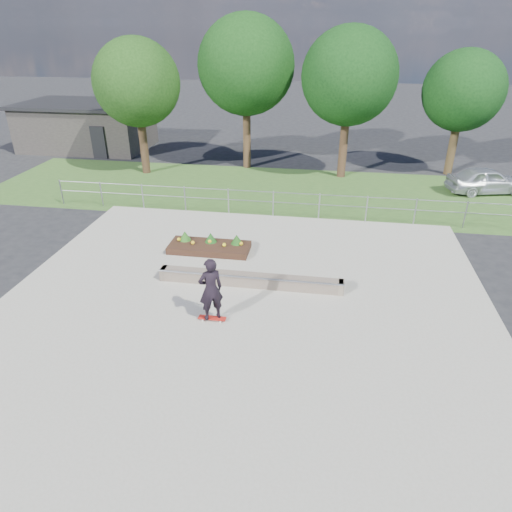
{
  "coord_description": "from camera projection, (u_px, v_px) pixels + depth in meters",
  "views": [
    {
      "loc": [
        2.23,
        -11.17,
        7.68
      ],
      "look_at": [
        0.2,
        1.5,
        1.1
      ],
      "focal_mm": 32.0,
      "sensor_mm": 36.0,
      "label": 1
    }
  ],
  "objects": [
    {
      "name": "fence",
      "position": [
        273.0,
        200.0,
        19.87
      ],
      "size": [
        20.06,
        0.06,
        1.2
      ],
      "color": "gray",
      "rests_on": "ground"
    },
    {
      "name": "parked_car",
      "position": [
        487.0,
        180.0,
        22.79
      ],
      "size": [
        4.11,
        2.41,
        1.31
      ],
      "primitive_type": "imported",
      "rotation": [
        0.0,
        0.0,
        1.81
      ],
      "color": "#B3B7BD",
      "rests_on": "ground"
    },
    {
      "name": "building",
      "position": [
        87.0,
        125.0,
        30.72
      ],
      "size": [
        8.4,
        5.4,
        3.0
      ],
      "color": "#292724",
      "rests_on": "ground"
    },
    {
      "name": "ground",
      "position": [
        241.0,
        311.0,
        13.63
      ],
      "size": [
        120.0,
        120.0,
        0.0
      ],
      "primitive_type": "plane",
      "color": "black",
      "rests_on": "ground"
    },
    {
      "name": "tree_far_right",
      "position": [
        463.0,
        91.0,
        23.94
      ],
      "size": [
        4.2,
        4.2,
        6.6
      ],
      "color": "#362615",
      "rests_on": "ground"
    },
    {
      "name": "tree_far_left",
      "position": [
        137.0,
        83.0,
        23.96
      ],
      "size": [
        4.55,
        4.55,
        7.15
      ],
      "color": "#301E13",
      "rests_on": "ground"
    },
    {
      "name": "concrete_slab",
      "position": [
        241.0,
        310.0,
        13.62
      ],
      "size": [
        15.0,
        15.0,
        0.06
      ],
      "primitive_type": "cube",
      "color": "gray",
      "rests_on": "ground"
    },
    {
      "name": "skateboarder",
      "position": [
        211.0,
        289.0,
        12.63
      ],
      "size": [
        0.83,
        0.74,
        1.98
      ],
      "color": "white",
      "rests_on": "concrete_slab"
    },
    {
      "name": "tree_mid_left",
      "position": [
        246.0,
        66.0,
        24.6
      ],
      "size": [
        5.25,
        5.25,
        8.25
      ],
      "color": "#362315",
      "rests_on": "ground"
    },
    {
      "name": "tree_mid_right",
      "position": [
        349.0,
        77.0,
        23.12
      ],
      "size": [
        4.9,
        4.9,
        7.7
      ],
      "color": "#342015",
      "rests_on": "ground"
    },
    {
      "name": "planter_bed",
      "position": [
        210.0,
        246.0,
        17.05
      ],
      "size": [
        3.0,
        1.2,
        0.61
      ],
      "color": "black",
      "rests_on": "concrete_slab"
    },
    {
      "name": "grind_ledge",
      "position": [
        250.0,
        280.0,
        14.74
      ],
      "size": [
        6.0,
        0.44,
        0.43
      ],
      "color": "brown",
      "rests_on": "concrete_slab"
    },
    {
      "name": "grass_verge",
      "position": [
        282.0,
        191.0,
        23.29
      ],
      "size": [
        30.0,
        8.0,
        0.02
      ],
      "primitive_type": "cube",
      "color": "#2E4E1F",
      "rests_on": "ground"
    }
  ]
}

